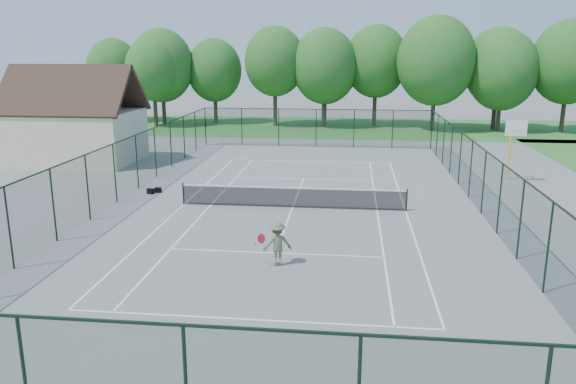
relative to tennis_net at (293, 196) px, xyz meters
name	(u,v)px	position (x,y,z in m)	size (l,w,h in m)	color
ground	(293,208)	(0.00, 0.00, -0.58)	(140.00, 140.00, 0.00)	gray
grass_far	(323,127)	(0.00, 30.00, -0.57)	(80.00, 16.00, 0.01)	#387C31
court_lines	(293,208)	(0.00, 0.00, -0.57)	(11.05, 23.85, 0.01)	white
tennis_net	(293,196)	(0.00, 0.00, 0.00)	(11.08, 0.08, 1.10)	black
fence_enclosure	(293,177)	(0.00, 0.00, 0.98)	(18.05, 36.05, 3.02)	#1C3B26
utility_building	(74,117)	(-16.00, 10.00, 2.54)	(8.60, 6.27, 6.63)	beige
tree_line_far	(324,66)	(0.00, 30.00, 5.42)	(39.40, 6.40, 9.70)	#403322
basketball_goal	(513,138)	(12.14, 7.14, 1.99)	(1.20, 1.43, 3.65)	yellow
sports_bag_a	(150,191)	(-7.91, 1.88, -0.43)	(0.36, 0.22, 0.29)	black
sports_bag_b	(158,190)	(-7.60, 2.21, -0.44)	(0.35, 0.21, 0.27)	black
tennis_player	(277,244)	(0.24, -7.58, 0.24)	(1.78, 0.93, 1.62)	#64694D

